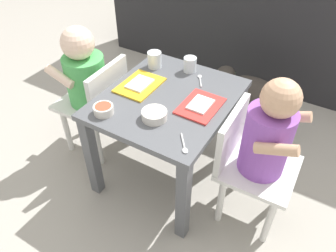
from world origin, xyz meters
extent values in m
plane|color=#9E998E|center=(0.00, 0.00, 0.00)|extent=(7.00, 7.00, 0.00)
cube|color=#515459|center=(0.00, 0.00, 0.44)|extent=(0.51, 0.59, 0.03)
cube|color=#515459|center=(-0.22, -0.26, 0.21)|extent=(0.04, 0.04, 0.43)
cube|color=#515459|center=(0.22, -0.26, 0.21)|extent=(0.04, 0.04, 0.43)
cube|color=#515459|center=(-0.22, 0.26, 0.21)|extent=(0.04, 0.04, 0.43)
cube|color=#515459|center=(0.22, 0.26, 0.21)|extent=(0.04, 0.04, 0.43)
cube|color=silver|center=(-0.42, -0.03, 0.28)|extent=(0.29, 0.29, 0.02)
cube|color=silver|center=(-0.30, -0.02, 0.40)|extent=(0.03, 0.27, 0.22)
cylinder|color=#4CB259|center=(-0.42, -0.03, 0.41)|extent=(0.19, 0.19, 0.23)
sphere|color=beige|center=(-0.43, -0.03, 0.59)|extent=(0.15, 0.15, 0.15)
cylinder|color=silver|center=(-0.53, 0.07, 0.14)|extent=(0.03, 0.03, 0.27)
cylinder|color=silver|center=(-0.52, -0.13, 0.14)|extent=(0.03, 0.03, 0.27)
cylinder|color=silver|center=(-0.33, 0.08, 0.14)|extent=(0.03, 0.03, 0.27)
cylinder|color=silver|center=(-0.32, -0.12, 0.14)|extent=(0.03, 0.03, 0.27)
cylinder|color=beige|center=(-0.48, 0.07, 0.47)|extent=(0.15, 0.04, 0.09)
cylinder|color=beige|center=(-0.47, -0.13, 0.47)|extent=(0.15, 0.04, 0.09)
cube|color=silver|center=(0.42, -0.02, 0.28)|extent=(0.29, 0.29, 0.02)
cube|color=silver|center=(0.30, -0.03, 0.40)|extent=(0.03, 0.27, 0.22)
cylinder|color=purple|center=(0.42, -0.02, 0.43)|extent=(0.17, 0.17, 0.27)
sphere|color=tan|center=(0.43, -0.02, 0.62)|extent=(0.13, 0.13, 0.13)
cylinder|color=silver|center=(0.53, -0.12, 0.14)|extent=(0.03, 0.03, 0.27)
cylinder|color=silver|center=(0.52, 0.08, 0.14)|extent=(0.03, 0.03, 0.27)
cylinder|color=silver|center=(0.33, -0.13, 0.14)|extent=(0.03, 0.03, 0.27)
cylinder|color=silver|center=(0.32, 0.07, 0.14)|extent=(0.03, 0.03, 0.27)
cylinder|color=tan|center=(0.48, -0.12, 0.49)|extent=(0.15, 0.04, 0.09)
cylinder|color=tan|center=(0.47, 0.07, 0.49)|extent=(0.15, 0.04, 0.09)
ellipsoid|color=#332D28|center=(0.21, 0.58, 0.19)|extent=(0.35, 0.23, 0.17)
sphere|color=#332D28|center=(0.02, 0.60, 0.24)|extent=(0.11, 0.11, 0.11)
sphere|color=black|center=(-0.02, 0.61, 0.23)|extent=(0.05, 0.05, 0.05)
torus|color=green|center=(0.05, 0.60, 0.22)|extent=(0.04, 0.10, 0.10)
sphere|color=#332D28|center=(0.36, 0.56, 0.23)|extent=(0.05, 0.05, 0.05)
cylinder|color=#332D28|center=(0.13, 0.65, 0.06)|extent=(0.04, 0.04, 0.12)
cylinder|color=#332D28|center=(0.11, 0.53, 0.06)|extent=(0.04, 0.04, 0.12)
cylinder|color=#332D28|center=(0.30, 0.62, 0.06)|extent=(0.04, 0.04, 0.12)
cylinder|color=#332D28|center=(0.29, 0.51, 0.06)|extent=(0.04, 0.04, 0.12)
cube|color=gold|center=(-0.14, 0.01, 0.46)|extent=(0.15, 0.20, 0.01)
cube|color=white|center=(-0.14, 0.01, 0.46)|extent=(0.08, 0.11, 0.01)
cube|color=red|center=(0.14, 0.01, 0.46)|extent=(0.14, 0.19, 0.01)
cube|color=white|center=(0.14, 0.01, 0.46)|extent=(0.08, 0.11, 0.01)
cylinder|color=white|center=(-0.02, 0.22, 0.49)|extent=(0.06, 0.06, 0.07)
cylinder|color=silver|center=(-0.02, 0.22, 0.47)|extent=(0.05, 0.05, 0.03)
cylinder|color=white|center=(-0.17, 0.17, 0.49)|extent=(0.06, 0.06, 0.07)
cylinder|color=silver|center=(-0.17, 0.17, 0.47)|extent=(0.06, 0.06, 0.03)
cylinder|color=silver|center=(0.03, -0.15, 0.47)|extent=(0.10, 0.10, 0.03)
cylinder|color=#D84C33|center=(0.03, -0.15, 0.48)|extent=(0.08, 0.08, 0.01)
cylinder|color=silver|center=(-0.15, -0.22, 0.47)|extent=(0.08, 0.08, 0.03)
cylinder|color=#D84C33|center=(-0.15, -0.22, 0.48)|extent=(0.06, 0.06, 0.01)
cylinder|color=silver|center=(0.18, -0.20, 0.46)|extent=(0.05, 0.06, 0.01)
ellipsoid|color=silver|center=(0.21, -0.24, 0.46)|extent=(0.03, 0.03, 0.01)
cylinder|color=silver|center=(0.07, 0.16, 0.46)|extent=(0.04, 0.07, 0.01)
ellipsoid|color=silver|center=(0.04, 0.20, 0.46)|extent=(0.03, 0.03, 0.01)
camera|label=1|loc=(0.56, -0.94, 1.23)|focal=35.08mm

